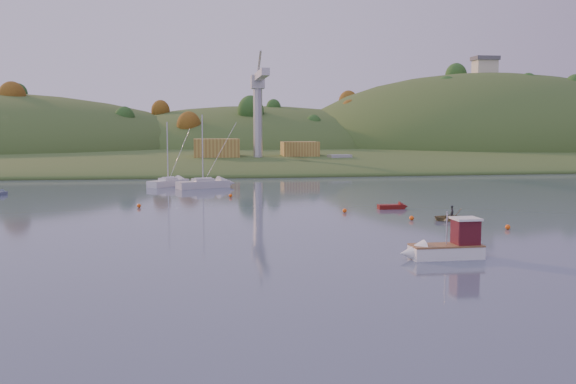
{
  "coord_description": "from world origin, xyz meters",
  "views": [
    {
      "loc": [
        -13.18,
        -35.8,
        10.08
      ],
      "look_at": [
        -2.94,
        34.86,
        2.83
      ],
      "focal_mm": 40.0,
      "sensor_mm": 36.0,
      "label": 1
    }
  ],
  "objects": [
    {
      "name": "hill_right",
      "position": [
        95.0,
        195.0,
        0.0
      ],
      "size": [
        150.0,
        130.0,
        60.0
      ],
      "primitive_type": "ellipsoid",
      "color": "#30481D",
      "rests_on": "ground"
    },
    {
      "name": "red_tender",
      "position": [
        11.46,
        40.21,
        0.27
      ],
      "size": [
        3.81,
        1.33,
        1.29
      ],
      "rotation": [
        0.0,
        0.0,
        -0.01
      ],
      "color": "#63130E",
      "rests_on": "ground"
    },
    {
      "name": "canoe",
      "position": [
        14.2,
        29.49,
        0.37
      ],
      "size": [
        3.87,
        2.95,
        0.75
      ],
      "primitive_type": "imported",
      "rotation": [
        0.0,
        0.0,
        1.46
      ],
      "color": "#9B8C56",
      "rests_on": "ground"
    },
    {
      "name": "buoy_0",
      "position": [
        17.26,
        22.96,
        0.25
      ],
      "size": [
        0.5,
        0.5,
        0.5
      ],
      "primitive_type": "sphere",
      "color": "#FF580D",
      "rests_on": "ground"
    },
    {
      "name": "dock_crane",
      "position": [
        2.0,
        118.39,
        17.17
      ],
      "size": [
        3.2,
        28.0,
        20.3
      ],
      "color": "#B7B7BC",
      "rests_on": "wharf"
    },
    {
      "name": "hillside_trees",
      "position": [
        0.0,
        185.0,
        0.0
      ],
      "size": [
        280.0,
        50.0,
        32.0
      ],
      "primitive_type": null,
      "color": "#1B4D1B",
      "rests_on": "ground"
    },
    {
      "name": "sailboat_near",
      "position": [
        -17.82,
        74.94,
        0.72
      ],
      "size": [
        6.98,
        7.5,
        10.95
      ],
      "rotation": [
        0.0,
        0.0,
        0.85
      ],
      "color": "silver",
      "rests_on": "ground"
    },
    {
      "name": "buoy_3",
      "position": [
        -8.22,
        56.14,
        0.25
      ],
      "size": [
        0.5,
        0.5,
        0.5
      ],
      "primitive_type": "sphere",
      "color": "#FF580D",
      "rests_on": "ground"
    },
    {
      "name": "fishing_boat",
      "position": [
        5.44,
        10.57,
        0.92
      ],
      "size": [
        6.55,
        2.17,
        4.15
      ],
      "rotation": [
        0.0,
        0.0,
        3.16
      ],
      "color": "white",
      "rests_on": "ground"
    },
    {
      "name": "hill_center",
      "position": [
        10.0,
        210.0,
        0.0
      ],
      "size": [
        140.0,
        120.0,
        36.0
      ],
      "primitive_type": "ellipsoid",
      "color": "#30481D",
      "rests_on": "ground"
    },
    {
      "name": "hilltop_house",
      "position": [
        95.0,
        195.0,
        33.4
      ],
      "size": [
        9.0,
        7.0,
        6.45
      ],
      "color": "beige",
      "rests_on": "hill_right"
    },
    {
      "name": "shore_slope",
      "position": [
        0.0,
        165.0,
        0.0
      ],
      "size": [
        640.0,
        150.0,
        7.0
      ],
      "primitive_type": "ellipsoid",
      "color": "#30481D",
      "rests_on": "ground"
    },
    {
      "name": "work_vessel",
      "position": [
        21.92,
        118.0,
        1.19
      ],
      "size": [
        13.72,
        7.52,
        3.34
      ],
      "rotation": [
        0.0,
        0.0,
        0.23
      ],
      "color": "slate",
      "rests_on": "ground"
    },
    {
      "name": "buoy_2",
      "position": [
        -20.26,
        45.79,
        0.25
      ],
      "size": [
        0.5,
        0.5,
        0.5
      ],
      "primitive_type": "sphere",
      "color": "#FF580D",
      "rests_on": "ground"
    },
    {
      "name": "wharf",
      "position": [
        5.0,
        122.0,
        1.2
      ],
      "size": [
        42.0,
        16.0,
        2.4
      ],
      "primitive_type": "cube",
      "color": "slate",
      "rests_on": "ground"
    },
    {
      "name": "paddler",
      "position": [
        14.2,
        29.49,
        0.71
      ],
      "size": [
        0.39,
        0.55,
        1.42
      ],
      "primitive_type": "imported",
      "rotation": [
        0.0,
        0.0,
        1.46
      ],
      "color": "black",
      "rests_on": "ground"
    },
    {
      "name": "sailboat_far",
      "position": [
        -11.96,
        70.76,
        0.77
      ],
      "size": [
        9.04,
        5.96,
        12.11
      ],
      "rotation": [
        0.0,
        0.0,
        0.42
      ],
      "color": "silver",
      "rests_on": "ground"
    },
    {
      "name": "shed_east",
      "position": [
        13.0,
        124.0,
        4.4
      ],
      "size": [
        9.0,
        7.0,
        4.0
      ],
      "primitive_type": "cube",
      "color": "olive",
      "rests_on": "wharf"
    },
    {
      "name": "ground",
      "position": [
        0.0,
        0.0,
        0.0
      ],
      "size": [
        500.0,
        500.0,
        0.0
      ],
      "primitive_type": "plane",
      "color": "#344155",
      "rests_on": "ground"
    },
    {
      "name": "buoy_4",
      "position": [
        9.97,
        30.38,
        0.25
      ],
      "size": [
        0.5,
        0.5,
        0.5
      ],
      "primitive_type": "sphere",
      "color": "#FF580D",
      "rests_on": "ground"
    },
    {
      "name": "shed_west",
      "position": [
        -8.0,
        123.0,
        4.8
      ],
      "size": [
        11.0,
        8.0,
        4.8
      ],
      "primitive_type": "cube",
      "color": "olive",
      "rests_on": "wharf"
    },
    {
      "name": "buoy_1",
      "position": [
        4.22,
        37.53,
        0.25
      ],
      "size": [
        0.5,
        0.5,
        0.5
      ],
      "primitive_type": "sphere",
      "color": "#FF580D",
      "rests_on": "ground"
    },
    {
      "name": "far_shore",
      "position": [
        0.0,
        230.0,
        0.0
      ],
      "size": [
        620.0,
        220.0,
        1.5
      ],
      "primitive_type": "cube",
      "color": "#30481D",
      "rests_on": "ground"
    },
    {
      "name": "grey_dinghy",
      "position": [
        -41.96,
        64.43,
        0.24
      ],
      "size": [
        2.42,
        3.37,
        1.19
      ],
      "rotation": [
        0.0,
        0.0,
        1.13
      ],
      "color": "slate",
      "rests_on": "ground"
    }
  ]
}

